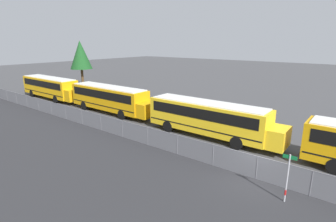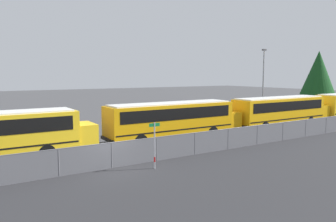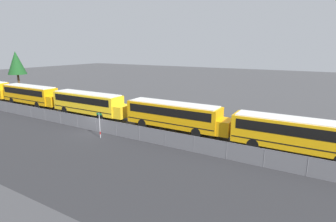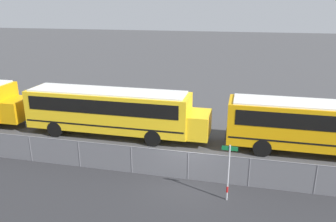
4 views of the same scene
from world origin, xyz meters
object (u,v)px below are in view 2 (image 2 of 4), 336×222
school_bus_4 (282,109)px  tree_0 (318,73)px  street_sign (155,144)px  school_bus_3 (174,118)px  light_pole (263,80)px

school_bus_4 → tree_0: 25.28m
street_sign → tree_0: (40.70, 16.68, 4.22)m
tree_0 → school_bus_3: bearing=-163.5°
street_sign → light_pole: light_pole is taller
school_bus_4 → light_pole: light_pole is taller
school_bus_4 → tree_0: tree_0 is taller
light_pole → tree_0: bearing=11.7°
light_pole → tree_0: 17.40m
school_bus_4 → tree_0: (22.48, 10.92, 3.78)m
street_sign → light_pole: (23.69, 13.17, 3.26)m
school_bus_3 → street_sign: school_bus_3 is taller
tree_0 → school_bus_4: bearing=-154.1°
school_bus_3 → school_bus_4: 12.79m
street_sign → school_bus_3: bearing=48.9°
school_bus_4 → tree_0: size_ratio=1.35×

